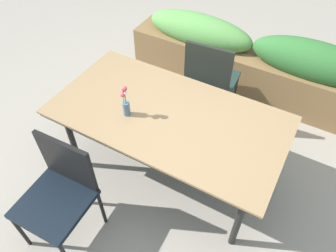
{
  "coord_description": "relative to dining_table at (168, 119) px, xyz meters",
  "views": [
    {
      "loc": [
        0.75,
        -1.45,
        2.44
      ],
      "look_at": [
        -0.09,
        0.03,
        0.61
      ],
      "focal_mm": 34.15,
      "sensor_mm": 36.0,
      "label": 1
    }
  ],
  "objects": [
    {
      "name": "dining_table",
      "position": [
        0.0,
        0.0,
        0.0
      ],
      "size": [
        1.78,
        0.94,
        0.74
      ],
      "color": "#8C704C",
      "rests_on": "ground"
    },
    {
      "name": "flower_vase",
      "position": [
        -0.27,
        -0.15,
        0.18
      ],
      "size": [
        0.05,
        0.06,
        0.27
      ],
      "color": "slate",
      "rests_on": "dining_table"
    },
    {
      "name": "chair_near_left",
      "position": [
        -0.4,
        -0.82,
        -0.18
      ],
      "size": [
        0.48,
        0.48,
        0.89
      ],
      "rotation": [
        0.0,
        0.0,
        3.19
      ],
      "color": "black",
      "rests_on": "ground"
    },
    {
      "name": "ground_plane",
      "position": [
        0.09,
        -0.03,
        -0.69
      ],
      "size": [
        12.0,
        12.0,
        0.0
      ],
      "primitive_type": "plane",
      "color": "gray"
    },
    {
      "name": "planter_box",
      "position": [
        0.21,
        1.45,
        -0.31
      ],
      "size": [
        2.72,
        0.43,
        0.81
      ],
      "color": "brown",
      "rests_on": "ground"
    },
    {
      "name": "chair_far_side",
      "position": [
        0.0,
        0.82,
        -0.17
      ],
      "size": [
        0.49,
        0.49,
        0.95
      ],
      "rotation": [
        0.0,
        0.0,
        0.09
      ],
      "color": "#20312D",
      "rests_on": "ground"
    }
  ]
}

